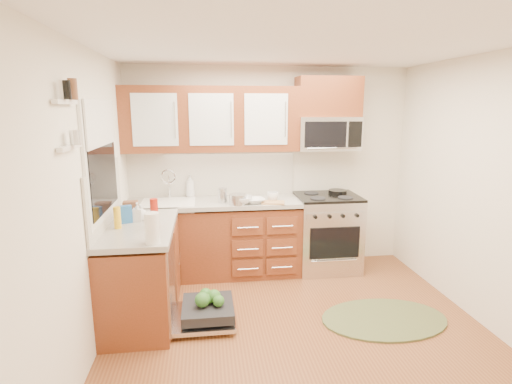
{
  "coord_description": "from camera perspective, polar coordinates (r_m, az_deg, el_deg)",
  "views": [
    {
      "loc": [
        -0.81,
        -3.2,
        2.02
      ],
      "look_at": [
        -0.29,
        0.85,
        1.14
      ],
      "focal_mm": 28.0,
      "sensor_mm": 36.0,
      "label": 1
    }
  ],
  "objects": [
    {
      "name": "shelf_lower",
      "position": [
        3.0,
        -25.07,
        5.82
      ],
      "size": [
        0.04,
        0.4,
        0.03
      ],
      "primitive_type": "cube",
      "color": "white",
      "rests_on": "ground"
    },
    {
      "name": "sink",
      "position": [
        4.8,
        -12.37,
        -2.91
      ],
      "size": [
        0.62,
        0.5,
        0.26
      ],
      "primitive_type": null,
      "color": "white",
      "rests_on": "ground"
    },
    {
      "name": "window",
      "position": [
        3.84,
        -21.27,
        4.26
      ],
      "size": [
        0.03,
        1.05,
        1.05
      ],
      "primitive_type": null,
      "color": "white",
      "rests_on": "ground"
    },
    {
      "name": "dishwasher",
      "position": [
        3.99,
        -7.46,
        -16.75
      ],
      "size": [
        0.7,
        0.6,
        0.2
      ],
      "primitive_type": null,
      "color": "silver",
      "rests_on": "ground"
    },
    {
      "name": "backsplash_left",
      "position": [
        3.92,
        -20.8,
        -0.61
      ],
      "size": [
        0.02,
        1.25,
        0.57
      ],
      "primitive_type": "cube",
      "color": "beige",
      "rests_on": "ground"
    },
    {
      "name": "backsplash_back",
      "position": [
        5.0,
        -6.28,
        2.71
      ],
      "size": [
        2.05,
        0.02,
        0.57
      ],
      "primitive_type": "cube",
      "color": "beige",
      "rests_on": "ground"
    },
    {
      "name": "base_cabinet_back",
      "position": [
        4.92,
        -6.0,
        -6.89
      ],
      "size": [
        2.05,
        0.6,
        0.85
      ],
      "primitive_type": "cube",
      "color": "#5B2E14",
      "rests_on": "ground"
    },
    {
      "name": "canister",
      "position": [
        4.64,
        -4.81,
        -0.48
      ],
      "size": [
        0.13,
        0.13,
        0.17
      ],
      "primitive_type": "cylinder",
      "rotation": [
        0.0,
        0.0,
        0.22
      ],
      "color": "silver",
      "rests_on": "countertop_back"
    },
    {
      "name": "shelf_upper",
      "position": [
        2.99,
        -25.59,
        11.53
      ],
      "size": [
        0.04,
        0.4,
        0.03
      ],
      "primitive_type": "cube",
      "color": "white",
      "rests_on": "ground"
    },
    {
      "name": "wall_back",
      "position": [
        5.08,
        1.93,
        3.37
      ],
      "size": [
        3.5,
        0.04,
        2.5
      ],
      "primitive_type": "cube",
      "color": "silver",
      "rests_on": "ground"
    },
    {
      "name": "floor",
      "position": [
        3.87,
        6.21,
        -19.43
      ],
      "size": [
        3.5,
        3.5,
        0.0
      ],
      "primitive_type": "plane",
      "color": "brown",
      "rests_on": "ground"
    },
    {
      "name": "soap_bottle_c",
      "position": [
        4.07,
        -16.12,
        -2.84
      ],
      "size": [
        0.13,
        0.13,
        0.16
      ],
      "primitive_type": "imported",
      "rotation": [
        0.0,
        0.0,
        0.08
      ],
      "color": "#999999",
      "rests_on": "countertop_left"
    },
    {
      "name": "microwave",
      "position": [
        4.99,
        10.16,
        8.24
      ],
      "size": [
        0.76,
        0.38,
        0.4
      ],
      "primitive_type": null,
      "color": "silver",
      "rests_on": "ground"
    },
    {
      "name": "ceiling",
      "position": [
        3.34,
        7.24,
        20.29
      ],
      "size": [
        3.5,
        3.5,
        0.0
      ],
      "primitive_type": "plane",
      "rotation": [
        3.14,
        0.0,
        0.0
      ],
      "color": "white",
      "rests_on": "ground"
    },
    {
      "name": "cutting_board",
      "position": [
        4.62,
        2.45,
        -1.51
      ],
      "size": [
        0.29,
        0.22,
        0.02
      ],
      "primitive_type": "cube",
      "rotation": [
        0.0,
        0.0,
        -0.2
      ],
      "color": "#A16E49",
      "rests_on": "countertop_back"
    },
    {
      "name": "bowl_a",
      "position": [
        4.61,
        -0.21,
        -1.26
      ],
      "size": [
        0.26,
        0.26,
        0.06
      ],
      "primitive_type": "imported",
      "rotation": [
        0.0,
        0.0,
        0.17
      ],
      "color": "#999999",
      "rests_on": "countertop_back"
    },
    {
      "name": "wall_front",
      "position": [
        1.83,
        20.33,
        -13.55
      ],
      "size": [
        3.5,
        0.04,
        2.5
      ],
      "primitive_type": "cube",
      "color": "silver",
      "rests_on": "ground"
    },
    {
      "name": "countertop_back",
      "position": [
        4.77,
        -6.12,
        -1.53
      ],
      "size": [
        2.07,
        0.64,
        0.05
      ],
      "primitive_type": "cube",
      "color": "#A29F94",
      "rests_on": "base_cabinet_back"
    },
    {
      "name": "soap_bottle_a",
      "position": [
        4.98,
        -9.39,
        0.89
      ],
      "size": [
        0.12,
        0.12,
        0.28
      ],
      "primitive_type": "imported",
      "rotation": [
        0.0,
        0.0,
        0.15
      ],
      "color": "#999999",
      "rests_on": "countertop_back"
    },
    {
      "name": "blue_carton",
      "position": [
        4.02,
        -18.05,
        -3.04
      ],
      "size": [
        0.12,
        0.09,
        0.17
      ],
      "primitive_type": "cube",
      "rotation": [
        0.0,
        0.0,
        0.31
      ],
      "color": "#2766B7",
      "rests_on": "countertop_left"
    },
    {
      "name": "rug",
      "position": [
        4.23,
        17.83,
        -16.87
      ],
      "size": [
        1.28,
        0.89,
        0.02
      ],
      "primitive_type": null,
      "rotation": [
        0.0,
        0.0,
        -0.08
      ],
      "color": "#585F36",
      "rests_on": "ground"
    },
    {
      "name": "red_bottle",
      "position": [
        3.79,
        -14.32,
        -2.95
      ],
      "size": [
        0.09,
        0.09,
        0.27
      ],
      "primitive_type": "cylinder",
      "rotation": [
        0.0,
        0.0,
        0.39
      ],
      "color": "#A81C0E",
      "rests_on": "countertop_left"
    },
    {
      "name": "skillet",
      "position": [
        5.12,
        11.58,
        0.05
      ],
      "size": [
        0.27,
        0.27,
        0.04
      ],
      "primitive_type": "cylinder",
      "rotation": [
        0.0,
        0.0,
        0.19
      ],
      "color": "black",
      "rests_on": "range"
    },
    {
      "name": "upper_cabinets",
      "position": [
        4.78,
        -6.42,
        10.29
      ],
      "size": [
        2.05,
        0.35,
        0.75
      ],
      "primitive_type": null,
      "color": "#5B2E14",
      "rests_on": "ground"
    },
    {
      "name": "wall_left",
      "position": [
        3.42,
        -23.07,
        -1.88
      ],
      "size": [
        0.04,
        3.5,
        2.5
      ],
      "primitive_type": "cube",
      "color": "silver",
      "rests_on": "ground"
    },
    {
      "name": "cup",
      "position": [
        4.72,
        2.39,
        -0.64
      ],
      "size": [
        0.14,
        0.14,
        0.11
      ],
      "primitive_type": "imported",
      "rotation": [
        0.0,
        0.0,
        -0.05
      ],
      "color": "#999999",
      "rests_on": "countertop_back"
    },
    {
      "name": "base_cabinet_left",
      "position": [
        4.1,
        -16.02,
        -11.27
      ],
      "size": [
        0.6,
        1.25,
        0.85
      ],
      "primitive_type": "cube",
      "color": "#5B2E14",
      "rests_on": "ground"
    },
    {
      "name": "mustard_bottle",
      "position": [
        3.87,
        -19.2,
        -3.49
      ],
      "size": [
        0.08,
        0.08,
        0.2
      ],
      "primitive_type": "cylinder",
      "rotation": [
        0.0,
        0.0,
        -0.37
      ],
      "color": "yellow",
      "rests_on": "countertop_left"
    },
    {
      "name": "wall_right",
      "position": [
        4.17,
        30.71,
        -0.25
      ],
      "size": [
        0.04,
        3.5,
        2.5
      ],
      "primitive_type": "cube",
      "color": "silver",
      "rests_on": "ground"
    },
    {
      "name": "soap_bottle_b",
      "position": [
        4.05,
        -16.59,
        -2.74
      ],
      "size": [
        0.09,
        0.09,
        0.19
      ],
      "primitive_type": "imported",
      "rotation": [
        0.0,
        0.0,
        0.03
      ],
      "color": "#999999",
      "rests_on": "countertop_left"
    },
    {
      "name": "stock_pot",
      "position": [
        4.55,
        -2.61,
        -1.05
      ],
      "size": [
        0.25,
        0.25,
        0.12
      ],
      "primitive_type": "cylinder",
      "rotation": [
        0.0,
        0.0,
        -0.33
      ],
      "color": "silver",
      "rests_on": "countertop_back"
    },
    {
      "name": "range",
      "position": [
        5.1,
        10.05,
        -5.71
      ],
      "size": [
        0.76,
        0.64,
        0.95
      ],
      "primitive_type": null,
      "color": "silver",
      "rests_on": "ground"
    },
    {
      "name": "wooden_box",
      "position": [
        4.29,
        -17.46,
        -2.24
      ],
      "size": [
        0.15,
        0.11,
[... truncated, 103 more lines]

